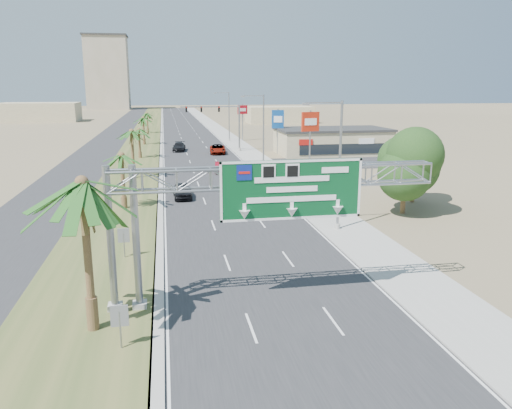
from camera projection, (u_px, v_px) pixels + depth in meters
The scene contains 30 objects.
road at pixel (188, 133), 122.24m from camera, with size 12.00×300.00×0.02m, color #28282B.
sidewalk_right at pixel (222, 132), 123.72m from camera, with size 4.00×300.00×0.10m, color #9E9B93.
median_grass at pixel (146, 133), 120.48m from camera, with size 7.00×300.00×0.12m, color #374C21.
opposing_road at pixel (116, 134), 119.26m from camera, with size 8.00×300.00×0.02m, color #28282B.
sign_gantry at pixel (259, 188), 24.87m from camera, with size 16.75×1.24×7.50m.
palm_near at pixel (82, 184), 21.40m from camera, with size 5.70×5.70×8.35m.
palm_row_b at pixel (121, 156), 44.79m from camera, with size 3.99×3.99×5.95m.
palm_row_c at pixel (131, 132), 59.93m from camera, with size 3.99×3.99×6.75m.
palm_row_d at pixel (139, 130), 77.44m from camera, with size 3.99×3.99×5.45m.
palm_row_e at pixel (143, 118), 95.48m from camera, with size 3.99×3.99×6.15m.
palm_row_f at pixel (147, 114), 119.50m from camera, with size 3.99×3.99×5.75m.
streetlight_near at pixel (337, 171), 38.21m from camera, with size 3.27×0.44×10.00m.
streetlight_mid at pixel (262, 135), 66.93m from camera, with size 3.27×0.44×10.00m.
streetlight_far at pixel (228, 119), 101.39m from camera, with size 3.27×0.44×10.00m.
signal_mast at pixel (228, 123), 85.64m from camera, with size 10.28×0.71×8.00m.
store_building at pixel (332, 142), 83.52m from camera, with size 18.00×10.00×4.00m, color tan.
oak_near at pixel (406, 163), 43.43m from camera, with size 4.50×4.50×6.80m.
oak_far at pixel (415, 163), 47.94m from camera, with size 3.50×3.50×5.60m.
median_signback_a at pixel (120, 319), 20.99m from camera, with size 0.75×0.08×2.08m.
median_signback_b at pixel (124, 238), 32.35m from camera, with size 0.75×0.08×2.08m.
tower_distant at pixel (108, 73), 246.62m from camera, with size 20.00×16.00×35.00m, color gray.
building_distant_left at pixel (40, 112), 161.52m from camera, with size 24.00×14.00×6.00m, color tan.
building_distant_right at pixel (279, 115), 155.65m from camera, with size 20.00×12.00×5.00m, color tan.
car_left_lane at pixel (182, 191), 50.28m from camera, with size 1.77×4.39×1.50m, color black.
car_mid_lane at pixel (221, 167), 65.55m from camera, with size 1.43×4.11×1.35m, color maroon.
car_right_lane at pixel (218, 149), 83.73m from camera, with size 2.53×5.49×1.53m, color gray.
car_far at pixel (179, 147), 87.26m from camera, with size 2.08×5.12×1.49m, color black.
pole_sign_red_near at pixel (310, 125), 62.15m from camera, with size 2.40×0.84×8.16m.
pole_sign_blue at pixel (278, 121), 82.61m from camera, with size 2.02×0.62×7.47m.
pole_sign_red_far at pixel (242, 112), 103.07m from camera, with size 2.17×1.05×7.49m.
Camera 1 is at (-5.62, -14.03, 10.99)m, focal length 35.00 mm.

